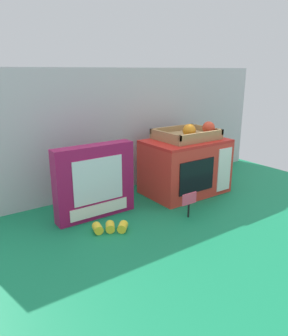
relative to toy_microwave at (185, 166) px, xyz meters
The scene contains 7 objects.
ground_plane 0.20m from the toy_microwave, behind, with size 1.70×1.70×0.00m, color #147A4C.
display_back_panel 0.32m from the toy_microwave, 125.06° to the left, with size 1.61×0.03×0.56m, color #B7BABF.
toy_microwave is the anchor object (origin of this frame).
food_groups_crate 0.15m from the toy_microwave, 17.12° to the left, with size 0.26×0.21×0.08m.
cookie_set_box 0.46m from the toy_microwave, behind, with size 0.32×0.06×0.29m.
price_sign 0.29m from the toy_microwave, 128.31° to the right, with size 0.07×0.01×0.10m.
loose_toy_banana 0.52m from the toy_microwave, 163.18° to the right, with size 0.13×0.09×0.03m.
Camera 1 is at (-0.83, -1.07, 0.55)m, focal length 34.88 mm.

